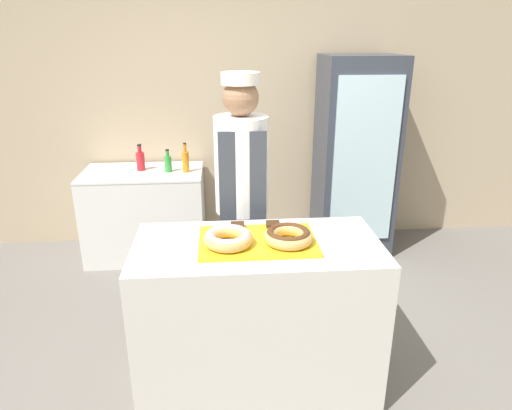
% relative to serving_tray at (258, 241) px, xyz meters
% --- Properties ---
extents(ground_plane, '(14.00, 14.00, 0.00)m').
position_rel_serving_tray_xyz_m(ground_plane, '(0.00, 0.00, -0.91)').
color(ground_plane, '#66605B').
extents(wall_back, '(8.00, 0.06, 2.70)m').
position_rel_serving_tray_xyz_m(wall_back, '(0.00, 2.13, 0.44)').
color(wall_back, tan).
rests_on(wall_back, ground_plane).
extents(display_counter, '(1.32, 0.65, 0.90)m').
position_rel_serving_tray_xyz_m(display_counter, '(0.00, 0.00, -0.46)').
color(display_counter, beige).
rests_on(display_counter, ground_plane).
extents(serving_tray, '(0.62, 0.40, 0.02)m').
position_rel_serving_tray_xyz_m(serving_tray, '(0.00, 0.00, 0.00)').
color(serving_tray, yellow).
rests_on(serving_tray, display_counter).
extents(donut_light_glaze, '(0.26, 0.26, 0.07)m').
position_rel_serving_tray_xyz_m(donut_light_glaze, '(-0.16, -0.05, 0.05)').
color(donut_light_glaze, tan).
rests_on(donut_light_glaze, serving_tray).
extents(donut_chocolate_glaze, '(0.26, 0.26, 0.07)m').
position_rel_serving_tray_xyz_m(donut_chocolate_glaze, '(0.16, -0.05, 0.05)').
color(donut_chocolate_glaze, tan).
rests_on(donut_chocolate_glaze, serving_tray).
extents(brownie_back_left, '(0.07, 0.07, 0.03)m').
position_rel_serving_tray_xyz_m(brownie_back_left, '(-0.10, 0.15, 0.03)').
color(brownie_back_left, '#382111').
rests_on(brownie_back_left, serving_tray).
extents(brownie_back_right, '(0.07, 0.07, 0.03)m').
position_rel_serving_tray_xyz_m(brownie_back_right, '(0.10, 0.15, 0.03)').
color(brownie_back_right, '#382111').
rests_on(brownie_back_right, serving_tray).
extents(baker_person, '(0.35, 0.35, 1.73)m').
position_rel_serving_tray_xyz_m(baker_person, '(-0.05, 0.66, 0.01)').
color(baker_person, '#4C4C51').
rests_on(baker_person, ground_plane).
extents(beverage_fridge, '(0.66, 0.59, 1.78)m').
position_rel_serving_tray_xyz_m(beverage_fridge, '(1.04, 1.75, -0.02)').
color(beverage_fridge, '#333842').
rests_on(beverage_fridge, ground_plane).
extents(chest_freezer, '(1.05, 0.63, 0.80)m').
position_rel_serving_tray_xyz_m(chest_freezer, '(-0.88, 1.76, -0.51)').
color(chest_freezer, silver).
rests_on(chest_freezer, ground_plane).
extents(bottle_red, '(0.07, 0.07, 0.23)m').
position_rel_serving_tray_xyz_m(bottle_red, '(-0.89, 1.80, -0.02)').
color(bottle_red, red).
rests_on(bottle_red, chest_freezer).
extents(bottle_orange, '(0.06, 0.06, 0.26)m').
position_rel_serving_tray_xyz_m(bottle_orange, '(-0.49, 1.71, -0.01)').
color(bottle_orange, orange).
rests_on(bottle_orange, chest_freezer).
extents(bottle_green, '(0.06, 0.06, 0.20)m').
position_rel_serving_tray_xyz_m(bottle_green, '(-0.64, 1.73, -0.03)').
color(bottle_green, '#2D8C38').
rests_on(bottle_green, chest_freezer).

